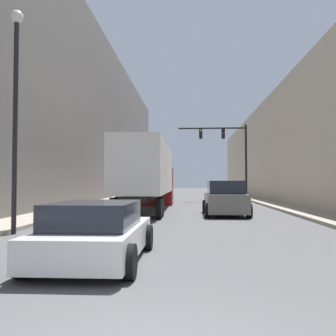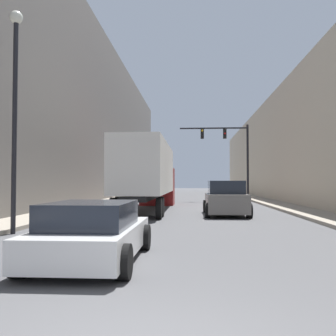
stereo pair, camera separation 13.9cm
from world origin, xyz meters
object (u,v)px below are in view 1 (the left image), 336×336
object	(u,v)px
suv_car	(225,199)
semi_truck	(149,174)
sedan_car	(96,233)
traffic_signal_gantry	(231,149)
street_lamp	(16,91)

from	to	relation	value
suv_car	semi_truck	bearing A→B (deg)	145.06
sedan_car	traffic_signal_gantry	size ratio (longest dim) A/B	0.61
sedan_car	street_lamp	bearing A→B (deg)	132.89
suv_car	traffic_signal_gantry	world-z (taller)	traffic_signal_gantry
semi_truck	sedan_car	size ratio (longest dim) A/B	3.13
suv_car	traffic_signal_gantry	size ratio (longest dim) A/B	0.64
suv_car	street_lamp	xyz separation A→B (m)	(-7.67, -7.49, 3.92)
traffic_signal_gantry	suv_car	bearing A→B (deg)	-97.43
suv_car	sedan_car	bearing A→B (deg)	-108.51
suv_car	traffic_signal_gantry	distance (m)	15.28
sedan_car	suv_car	distance (m)	12.21
semi_truck	street_lamp	world-z (taller)	street_lamp
sedan_car	street_lamp	distance (m)	6.94
semi_truck	sedan_car	distance (m)	14.70
semi_truck	suv_car	bearing A→B (deg)	-34.94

